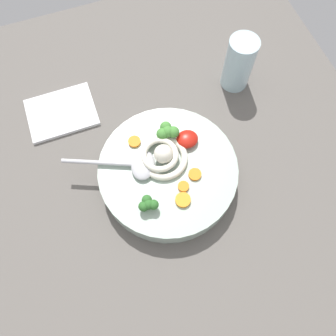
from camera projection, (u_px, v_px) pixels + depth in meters
table_slab at (153, 167)px, 68.74cm from camera, size 93.65×93.65×4.07cm
soup_bowl at (168, 173)px, 63.46cm from camera, size 26.09×26.09×4.68cm
noodle_pile at (162, 156)px, 60.94cm from camera, size 9.96×9.77×4.00cm
soup_spoon at (136, 165)px, 60.77cm from camera, size 17.15×9.91×1.60cm
chili_sauce_dollop at (187, 140)px, 62.55cm from camera, size 4.22×3.80×1.90cm
broccoli_floret_left at (148, 204)px, 56.93cm from camera, size 3.51×3.02×2.77cm
broccoli_floret_front at (167, 131)px, 61.91cm from camera, size 4.30×3.70×3.40cm
carrot_slice_far at (134, 142)px, 63.14cm from camera, size 2.39×2.39×0.60cm
carrot_slice_extra_a at (183, 186)px, 59.69cm from camera, size 2.02×2.02×0.57cm
carrot_slice_beside_noodles at (195, 174)px, 60.61cm from camera, size 2.38×2.38×0.52cm
carrot_slice_right at (183, 200)px, 58.65cm from camera, size 2.75×2.75×0.69cm
drinking_glass at (239, 63)px, 68.85cm from camera, size 6.04×6.04×12.20cm
folded_napkin at (62, 112)px, 70.94cm from camera, size 14.19×11.03×0.80cm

